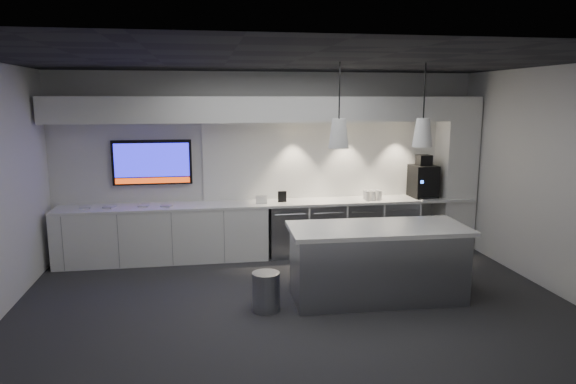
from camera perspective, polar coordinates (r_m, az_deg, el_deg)
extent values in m
plane|color=#29292B|center=(6.59, 0.81, -12.58)|extent=(7.00, 7.00, 0.00)
plane|color=black|center=(6.09, 0.89, 14.40)|extent=(7.00, 7.00, 0.00)
plane|color=silver|center=(8.61, -2.10, 3.21)|extent=(7.00, 0.00, 7.00)
plane|color=silver|center=(3.79, 7.59, -6.10)|extent=(7.00, 0.00, 7.00)
plane|color=silver|center=(7.61, 27.78, 1.07)|extent=(0.00, 7.00, 7.00)
cube|color=white|center=(8.40, -1.79, -1.27)|extent=(6.80, 0.65, 0.04)
cube|color=white|center=(8.45, -13.65, -4.61)|extent=(3.30, 0.63, 0.86)
cube|color=#919399|center=(8.53, -0.11, -4.21)|extent=(0.60, 0.61, 0.85)
cube|color=#919399|center=(8.65, 4.02, -4.02)|extent=(0.60, 0.61, 0.85)
cube|color=#919399|center=(8.82, 8.02, -3.83)|extent=(0.60, 0.61, 0.85)
cube|color=#919399|center=(9.02, 11.85, -3.63)|extent=(0.60, 0.61, 0.85)
cube|color=white|center=(8.82, 5.68, 3.66)|extent=(4.60, 0.03, 1.30)
cube|color=white|center=(8.25, -1.88, 9.17)|extent=(6.90, 0.60, 0.40)
cube|color=white|center=(9.32, 18.09, 2.00)|extent=(0.55, 0.55, 2.60)
cube|color=black|center=(8.53, -14.85, 3.20)|extent=(1.25, 0.06, 0.72)
cube|color=#1714BE|center=(8.49, -14.89, 3.44)|extent=(1.17, 0.00, 0.54)
cube|color=#C5360B|center=(8.53, -14.78, 1.24)|extent=(1.17, 0.00, 0.09)
cube|color=#919399|center=(6.79, 9.86, -7.95)|extent=(2.19, 0.93, 0.91)
cube|color=white|center=(6.66, 9.99, -4.01)|extent=(2.30, 1.04, 0.05)
cylinder|color=#919399|center=(6.40, -2.46, -10.99)|extent=(0.42, 0.42, 0.48)
cube|color=black|center=(9.09, 14.77, 1.17)|extent=(0.41, 0.46, 0.55)
cube|color=black|center=(9.04, 14.87, 3.45)|extent=(0.22, 0.22, 0.18)
cube|color=#919399|center=(8.91, 15.33, -0.72)|extent=(0.30, 0.21, 0.03)
cube|color=black|center=(8.38, -0.65, -0.52)|extent=(0.14, 0.03, 0.18)
cube|color=white|center=(8.25, -2.96, -0.85)|extent=(0.18, 0.03, 0.14)
cube|color=#B8B8B8|center=(8.51, -21.60, -1.62)|extent=(0.18, 0.18, 0.02)
cube|color=#B8B8B8|center=(8.42, -19.24, -1.59)|extent=(0.20, 0.20, 0.02)
cube|color=#B8B8B8|center=(8.36, -15.73, -1.48)|extent=(0.17, 0.17, 0.02)
cube|color=#B8B8B8|center=(8.26, -13.34, -1.50)|extent=(0.20, 0.20, 0.02)
cone|color=white|center=(6.31, 5.66, 6.49)|extent=(0.25, 0.25, 0.36)
cylinder|color=black|center=(6.29, 5.75, 11.29)|extent=(0.02, 0.02, 0.70)
cone|color=white|center=(6.67, 14.74, 6.41)|extent=(0.25, 0.25, 0.36)
cylinder|color=black|center=(6.66, 14.95, 10.95)|extent=(0.02, 0.02, 0.70)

